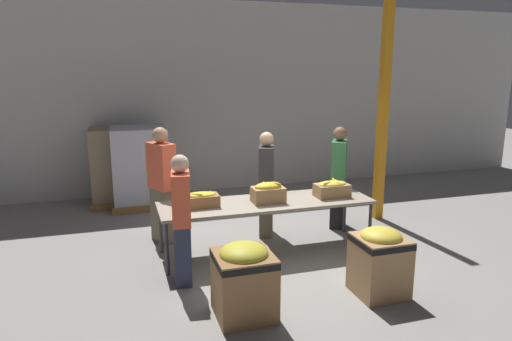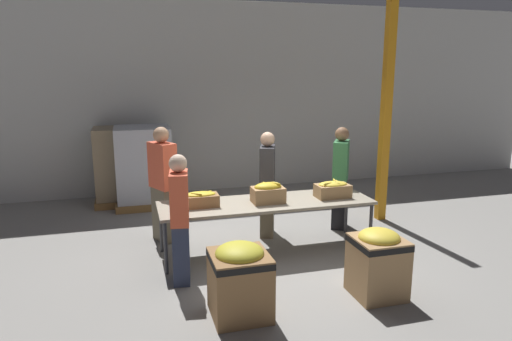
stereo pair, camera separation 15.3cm
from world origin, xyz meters
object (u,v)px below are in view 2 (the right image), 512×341
volunteer_1 (180,220)px  volunteer_3 (267,185)px  support_pillar (386,105)px  pallet_stack_0 (118,166)px  banana_box_0 (200,199)px  banana_box_1 (268,192)px  banana_box_2 (333,189)px  volunteer_0 (163,185)px  sorting_table (266,204)px  volunteer_2 (340,178)px  donation_bin_0 (240,278)px  pallet_stack_1 (144,167)px  donation_bin_1 (378,261)px

volunteer_1 → volunteer_3: volunteer_3 is taller
volunteer_1 → support_pillar: (3.68, 1.52, 1.20)m
volunteer_3 → pallet_stack_0: 3.40m
banana_box_0 → banana_box_1: banana_box_1 is taller
banana_box_2 → support_pillar: support_pillar is taller
volunteer_0 → banana_box_1: bearing=31.8°
sorting_table → volunteer_1: volunteer_1 is taller
banana_box_0 → volunteer_0: 0.92m
volunteer_1 → volunteer_2: 3.08m
donation_bin_0 → pallet_stack_1: pallet_stack_1 is taller
volunteer_2 → support_pillar: (0.90, 0.20, 1.16)m
banana_box_1 → donation_bin_0: size_ratio=0.55×
volunteer_2 → banana_box_2: bearing=-2.3°
banana_box_0 → pallet_stack_0: pallet_stack_0 is taller
volunteer_0 → donation_bin_1: volunteer_0 is taller
volunteer_2 → donation_bin_1: 2.43m
volunteer_3 → banana_box_2: bearing=69.5°
banana_box_1 → volunteer_3: bearing=73.6°
volunteer_2 → donation_bin_1: (-0.63, -2.31, -0.41)m
volunteer_1 → volunteer_3: 1.99m
pallet_stack_1 → pallet_stack_0: bearing=155.1°
sorting_table → support_pillar: support_pillar is taller
volunteer_2 → pallet_stack_1: bearing=-95.1°
volunteer_0 → pallet_stack_1: 2.10m
sorting_table → banana_box_2: banana_box_2 is taller
volunteer_0 → pallet_stack_1: bearing=160.2°
banana_box_1 → donation_bin_1: (0.84, -1.59, -0.46)m
volunteer_1 → volunteer_3: (1.51, 1.29, 0.02)m
volunteer_2 → donation_bin_0: 3.27m
banana_box_2 → volunteer_1: 2.38m
banana_box_2 → support_pillar: bearing=33.7°
banana_box_2 → support_pillar: (1.37, 0.91, 1.13)m
donation_bin_0 → donation_bin_1: donation_bin_0 is taller
sorting_table → banana_box_2: bearing=-2.3°
pallet_stack_0 → pallet_stack_1: 0.54m
donation_bin_1 → volunteer_2: bearing=74.6°
donation_bin_1 → banana_box_1: bearing=117.8°
donation_bin_0 → pallet_stack_0: size_ratio=0.54×
donation_bin_1 → volunteer_3: bearing=105.6°
banana_box_2 → pallet_stack_1: pallet_stack_1 is taller
volunteer_1 → volunteer_2: bearing=-56.9°
volunteer_1 → pallet_stack_1: bearing=12.4°
volunteer_2 → volunteer_3: volunteer_2 is taller
banana_box_0 → banana_box_1: 0.95m
volunteer_0 → volunteer_1: volunteer_0 is taller
banana_box_2 → support_pillar: 2.00m
support_pillar → banana_box_0: bearing=-165.7°
volunteer_3 → sorting_table: bearing=2.0°
donation_bin_1 → volunteer_1: bearing=155.3°
banana_box_1 → support_pillar: support_pillar is taller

